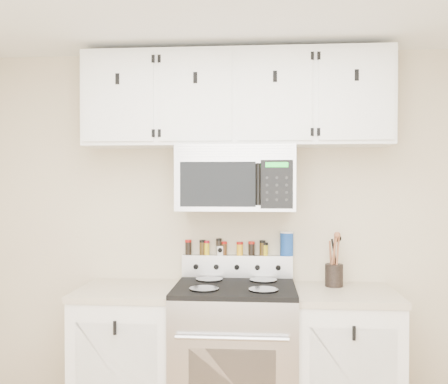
% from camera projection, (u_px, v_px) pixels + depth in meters
% --- Properties ---
extents(back_wall, '(3.50, 0.01, 2.50)m').
position_uv_depth(back_wall, '(237.00, 233.00, 3.47)').
color(back_wall, '#C2AE92').
rests_on(back_wall, floor).
extents(range, '(0.76, 0.65, 1.10)m').
position_uv_depth(range, '(235.00, 358.00, 3.17)').
color(range, '#B7B7BA').
rests_on(range, floor).
extents(base_cabinet_left, '(0.64, 0.62, 0.92)m').
position_uv_depth(base_cabinet_left, '(129.00, 357.00, 3.24)').
color(base_cabinet_left, white).
rests_on(base_cabinet_left, floor).
extents(base_cabinet_right, '(0.64, 0.62, 0.92)m').
position_uv_depth(base_cabinet_right, '(344.00, 363.00, 3.14)').
color(base_cabinet_right, white).
rests_on(base_cabinet_right, floor).
extents(microwave, '(0.76, 0.44, 0.42)m').
position_uv_depth(microwave, '(236.00, 178.00, 3.28)').
color(microwave, '#9E9EA3').
rests_on(microwave, back_wall).
extents(upper_cabinets, '(2.00, 0.35, 0.62)m').
position_uv_depth(upper_cabinets, '(236.00, 100.00, 3.29)').
color(upper_cabinets, white).
rests_on(upper_cabinets, back_wall).
extents(utensil_crock, '(0.12, 0.12, 0.34)m').
position_uv_depth(utensil_crock, '(334.00, 273.00, 3.26)').
color(utensil_crock, black).
rests_on(utensil_crock, base_cabinet_right).
extents(kitchen_timer, '(0.07, 0.06, 0.06)m').
position_uv_depth(kitchen_timer, '(220.00, 250.00, 3.45)').
color(kitchen_timer, white).
rests_on(kitchen_timer, range).
extents(salt_canister, '(0.09, 0.09, 0.17)m').
position_uv_depth(salt_canister, '(287.00, 243.00, 3.41)').
color(salt_canister, '#16429C').
rests_on(salt_canister, range).
extents(spice_jar_0, '(0.05, 0.05, 0.10)m').
position_uv_depth(spice_jar_0, '(188.00, 247.00, 3.46)').
color(spice_jar_0, black).
rests_on(spice_jar_0, range).
extents(spice_jar_1, '(0.04, 0.04, 0.10)m').
position_uv_depth(spice_jar_1, '(202.00, 247.00, 3.46)').
color(spice_jar_1, '#442F10').
rests_on(spice_jar_1, range).
extents(spice_jar_2, '(0.04, 0.04, 0.10)m').
position_uv_depth(spice_jar_2, '(207.00, 248.00, 3.45)').
color(spice_jar_2, gold).
rests_on(spice_jar_2, range).
extents(spice_jar_3, '(0.04, 0.04, 0.11)m').
position_uv_depth(spice_jar_3, '(219.00, 247.00, 3.45)').
color(spice_jar_3, black).
rests_on(spice_jar_3, range).
extents(spice_jar_4, '(0.04, 0.04, 0.09)m').
position_uv_depth(spice_jar_4, '(224.00, 248.00, 3.45)').
color(spice_jar_4, '#472911').
rests_on(spice_jar_4, range).
extents(spice_jar_5, '(0.05, 0.05, 0.09)m').
position_uv_depth(spice_jar_5, '(240.00, 248.00, 3.44)').
color(spice_jar_5, gold).
rests_on(spice_jar_5, range).
extents(spice_jar_6, '(0.05, 0.05, 0.10)m').
position_uv_depth(spice_jar_6, '(251.00, 248.00, 3.43)').
color(spice_jar_6, black).
rests_on(spice_jar_6, range).
extents(spice_jar_7, '(0.04, 0.04, 0.10)m').
position_uv_depth(spice_jar_7, '(262.00, 248.00, 3.43)').
color(spice_jar_7, '#432F10').
rests_on(spice_jar_7, range).
extents(spice_jar_8, '(0.04, 0.04, 0.09)m').
position_uv_depth(spice_jar_8, '(265.00, 249.00, 3.42)').
color(spice_jar_8, gold).
rests_on(spice_jar_8, range).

